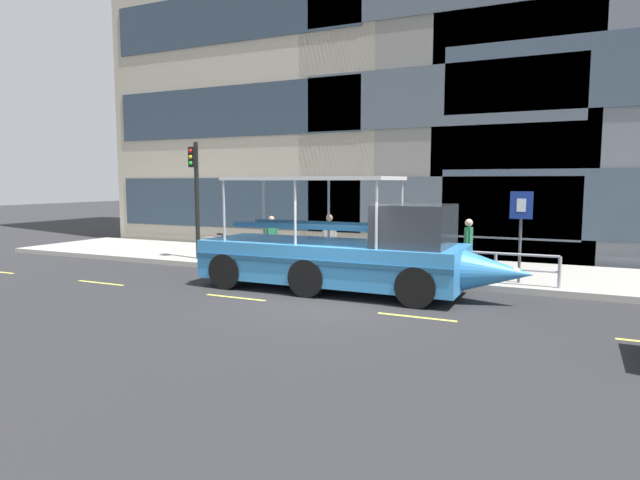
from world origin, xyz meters
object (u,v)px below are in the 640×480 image
at_px(traffic_light_pole, 196,189).
at_px(pedestrian_mid_right, 329,234).
at_px(leaned_bicycle, 225,250).
at_px(duck_tour_boat, 348,254).
at_px(pedestrian_near_bow, 468,241).
at_px(pedestrian_near_stern, 272,233).
at_px(pedestrian_mid_left, 393,239).
at_px(parking_sign, 521,221).

relative_size(traffic_light_pole, pedestrian_mid_right, 2.49).
bearing_deg(leaned_bicycle, duck_tour_boat, -23.53).
distance_m(pedestrian_near_bow, pedestrian_near_stern, 7.19).
distance_m(pedestrian_near_bow, pedestrian_mid_right, 4.71).
xyz_separation_m(pedestrian_near_bow, pedestrian_near_stern, (-7.17, 0.52, -0.08)).
bearing_deg(pedestrian_mid_left, traffic_light_pole, -171.47).
height_order(traffic_light_pole, pedestrian_near_stern, traffic_light_pole).
bearing_deg(duck_tour_boat, pedestrian_near_stern, 141.43).
bearing_deg(pedestrian_mid_right, parking_sign, -8.38).
distance_m(duck_tour_boat, pedestrian_mid_right, 3.87).
distance_m(parking_sign, pedestrian_near_bow, 1.83).
xyz_separation_m(leaned_bicycle, pedestrian_mid_left, (6.01, 0.91, 0.57)).
xyz_separation_m(parking_sign, pedestrian_mid_left, (-4.02, 1.09, -0.79)).
distance_m(pedestrian_mid_left, pedestrian_mid_right, 2.22).
xyz_separation_m(traffic_light_pole, pedestrian_mid_right, (4.92, 0.90, -1.54)).
xyz_separation_m(traffic_light_pole, pedestrian_near_stern, (2.46, 1.21, -1.62)).
bearing_deg(parking_sign, leaned_bicycle, 178.97).
relative_size(parking_sign, leaned_bicycle, 1.46).
xyz_separation_m(duck_tour_boat, pedestrian_mid_left, (0.17, 3.46, 0.08)).
bearing_deg(pedestrian_mid_left, pedestrian_mid_right, -175.51).
relative_size(traffic_light_pole, pedestrian_mid_left, 2.71).
xyz_separation_m(duck_tour_boat, pedestrian_mid_right, (-2.04, 3.28, 0.17)).
bearing_deg(pedestrian_near_bow, parking_sign, -24.83).
bearing_deg(pedestrian_near_bow, traffic_light_pole, -175.92).
relative_size(traffic_light_pole, leaned_bicycle, 2.43).
bearing_deg(duck_tour_boat, pedestrian_near_bow, 49.14).
distance_m(parking_sign, pedestrian_mid_right, 6.34).
bearing_deg(parking_sign, pedestrian_near_bow, 155.17).
xyz_separation_m(traffic_light_pole, pedestrian_mid_left, (7.14, 1.07, -1.62)).
distance_m(duck_tour_boat, pedestrian_near_bow, 4.07).
xyz_separation_m(traffic_light_pole, leaned_bicycle, (1.12, 0.16, -2.19)).
height_order(parking_sign, leaned_bicycle, parking_sign).
bearing_deg(pedestrian_mid_right, pedestrian_near_bow, -2.55).
bearing_deg(pedestrian_near_stern, leaned_bicycle, -141.78).
xyz_separation_m(pedestrian_near_bow, pedestrian_mid_left, (-2.49, 0.38, -0.08)).
distance_m(pedestrian_mid_right, pedestrian_near_stern, 2.49).
bearing_deg(pedestrian_near_stern, traffic_light_pole, -153.79).
height_order(pedestrian_near_bow, pedestrian_near_stern, pedestrian_near_bow).
bearing_deg(duck_tour_boat, pedestrian_mid_left, 87.22).
bearing_deg(pedestrian_near_stern, pedestrian_mid_left, -1.71).
distance_m(leaned_bicycle, pedestrian_near_stern, 1.79).
height_order(parking_sign, pedestrian_mid_right, parking_sign).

